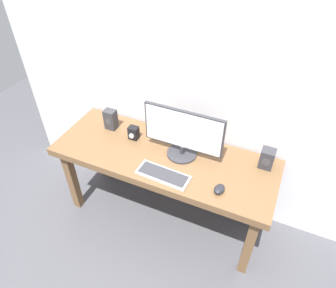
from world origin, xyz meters
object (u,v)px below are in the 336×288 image
object	(u,v)px
mouse	(219,189)
speaker_left	(111,119)
desk	(164,163)
keyboard_primary	(163,175)
speaker_right	(267,158)
monitor	(183,133)
audio_controller	(134,133)

from	to	relation	value
mouse	speaker_left	size ratio (longest dim) A/B	0.56
desk	speaker_left	world-z (taller)	speaker_left
mouse	keyboard_primary	bearing A→B (deg)	-166.61
speaker_left	speaker_right	bearing A→B (deg)	2.80
mouse	speaker_right	world-z (taller)	speaker_right
speaker_right	monitor	bearing A→B (deg)	-168.85
speaker_right	speaker_left	size ratio (longest dim) A/B	0.89
desk	audio_controller	xyz separation A→B (m)	(-0.30, 0.08, 0.14)
desk	speaker_left	size ratio (longest dim) A/B	9.92
desk	keyboard_primary	xyz separation A→B (m)	(0.09, -0.20, 0.10)
keyboard_primary	speaker_left	xyz separation A→B (m)	(-0.62, 0.33, 0.08)
keyboard_primary	audio_controller	world-z (taller)	audio_controller
mouse	audio_controller	bearing A→B (deg)	171.66
monitor	audio_controller	world-z (taller)	monitor
monitor	mouse	xyz separation A→B (m)	(0.36, -0.25, -0.18)
speaker_left	audio_controller	world-z (taller)	speaker_left
mouse	audio_controller	xyz separation A→B (m)	(-0.78, 0.25, 0.03)
monitor	speaker_left	world-z (taller)	monitor
speaker_left	mouse	bearing A→B (deg)	-16.47
desk	audio_controller	world-z (taller)	audio_controller
keyboard_primary	mouse	xyz separation A→B (m)	(0.40, 0.03, 0.01)
desk	speaker_left	distance (m)	0.57
keyboard_primary	mouse	world-z (taller)	mouse
desk	mouse	bearing A→B (deg)	-19.67
desk	speaker_right	bearing A→B (deg)	14.71
monitor	speaker_right	size ratio (longest dim) A/B	3.91
monitor	speaker_left	distance (m)	0.67
keyboard_primary	speaker_left	size ratio (longest dim) A/B	2.24
keyboard_primary	audio_controller	size ratio (longest dim) A/B	3.51
monitor	keyboard_primary	distance (m)	0.33
desk	speaker_right	distance (m)	0.76
monitor	keyboard_primary	xyz separation A→B (m)	(-0.03, -0.27, -0.19)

